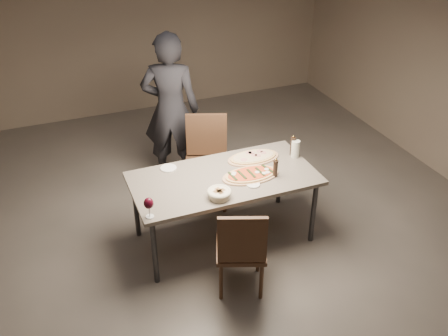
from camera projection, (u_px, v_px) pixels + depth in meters
name	position (u px, v px, depth m)	size (l,w,h in m)	color
room	(224.00, 116.00, 4.50)	(7.00, 7.00, 7.00)	#5A534D
dining_table	(224.00, 182.00, 4.87)	(1.80, 0.90, 0.75)	#70665C
zucchini_pizza	(251.00, 175.00, 4.84)	(0.58, 0.32, 0.05)	tan
ham_pizza	(253.00, 157.00, 5.13)	(0.55, 0.31, 0.04)	tan
bread_basket	(219.00, 193.00, 4.51)	(0.22, 0.22, 0.08)	beige
oil_dish	(253.00, 184.00, 4.71)	(0.13, 0.13, 0.01)	white
pepper_mill_left	(275.00, 168.00, 4.79)	(0.05, 0.05, 0.20)	black
pepper_mill_right	(293.00, 146.00, 5.15)	(0.06, 0.06, 0.23)	black
carafe	(295.00, 149.00, 5.13)	(0.09, 0.09, 0.18)	silver
wine_glass	(149.00, 204.00, 4.22)	(0.09, 0.09, 0.19)	silver
side_plate	(168.00, 168.00, 4.97)	(0.16, 0.16, 0.01)	white
chair_near	(241.00, 247.00, 4.30)	(0.56, 0.56, 0.92)	#412A1B
chair_far	(207.00, 155.00, 5.57)	(0.61, 0.61, 1.01)	#412A1B
diner	(171.00, 110.00, 5.76)	(0.67, 0.44, 1.84)	black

